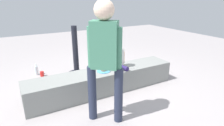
# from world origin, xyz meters

# --- Properties ---
(ground_plane) EXTENTS (12.00, 12.00, 0.00)m
(ground_plane) POSITION_xyz_m (0.00, 0.00, 0.00)
(ground_plane) COLOR #A19899
(concrete_ledge) EXTENTS (2.56, 0.47, 0.37)m
(concrete_ledge) POSITION_xyz_m (0.00, 0.00, 0.19)
(concrete_ledge) COLOR gray
(concrete_ledge) RESTS_ON ground_plane
(child_seated) EXTENTS (0.28, 0.34, 0.48)m
(child_seated) POSITION_xyz_m (0.26, 0.00, 0.58)
(child_seated) COLOR navy
(child_seated) RESTS_ON concrete_ledge
(adult_standing) EXTENTS (0.37, 0.34, 1.52)m
(adult_standing) POSITION_xyz_m (-0.35, -0.73, 0.92)
(adult_standing) COLOR #252C42
(adult_standing) RESTS_ON ground_plane
(cake_plate) EXTENTS (0.22, 0.22, 0.07)m
(cake_plate) POSITION_xyz_m (-0.01, -0.03, 0.39)
(cake_plate) COLOR #4CA5D8
(cake_plate) RESTS_ON concrete_ledge
(gift_bag) EXTENTS (0.23, 0.12, 0.32)m
(gift_bag) POSITION_xyz_m (0.68, 0.71, 0.14)
(gift_bag) COLOR #4C99E0
(gift_bag) RESTS_ON ground_plane
(railing_post) EXTENTS (0.36, 0.36, 1.01)m
(railing_post) POSITION_xyz_m (-0.16, 0.93, 0.37)
(railing_post) COLOR black
(railing_post) RESTS_ON ground_plane
(water_bottle_near_gift) EXTENTS (0.07, 0.07, 0.24)m
(water_bottle_near_gift) POSITION_xyz_m (-0.90, 1.32, 0.11)
(water_bottle_near_gift) COLOR silver
(water_bottle_near_gift) RESTS_ON ground_plane
(party_cup_red) EXTENTS (0.08, 0.08, 0.10)m
(party_cup_red) POSITION_xyz_m (-0.81, 1.18, 0.05)
(party_cup_red) COLOR red
(party_cup_red) RESTS_ON ground_plane
(cake_box_white) EXTENTS (0.36, 0.36, 0.12)m
(cake_box_white) POSITION_xyz_m (-0.77, 0.59, 0.06)
(cake_box_white) COLOR white
(cake_box_white) RESTS_ON ground_plane
(handbag_black_leather) EXTENTS (0.33, 0.14, 0.31)m
(handbag_black_leather) POSITION_xyz_m (0.26, 0.82, 0.10)
(handbag_black_leather) COLOR black
(handbag_black_leather) RESTS_ON ground_plane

